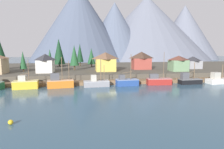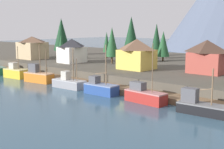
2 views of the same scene
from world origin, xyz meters
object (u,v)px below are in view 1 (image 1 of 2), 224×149
(fishing_boat_black, at_px, (189,80))
(fishing_boat_orange, at_px, (60,83))
(fishing_boat_white, at_px, (217,80))
(house_grey, at_px, (193,62))
(house_yellow, at_px, (105,61))
(house_red, at_px, (141,60))
(fishing_boat_grey, at_px, (96,83))
(conifer_centre, at_px, (23,60))
(conifer_near_left, at_px, (59,51))
(conifer_back_right, at_px, (0,52))
(conifer_back_left, at_px, (80,53))
(house_green, at_px, (178,63))
(conifer_mid_left, at_px, (91,56))
(channel_buoy, at_px, (11,122))
(fishing_boat_red, at_px, (158,81))
(fishing_boat_blue, at_px, (127,82))
(house_white, at_px, (45,63))
(conifer_mid_right, at_px, (50,57))
(conifer_near_right, at_px, (74,55))
(fishing_boat_yellow, at_px, (25,84))

(fishing_boat_black, bearing_deg, fishing_boat_orange, 176.04)
(fishing_boat_white, relative_size, house_grey, 1.19)
(house_yellow, relative_size, house_red, 0.99)
(house_yellow, xyz_separation_m, house_red, (14.85, 4.09, 0.05))
(fishing_boat_black, bearing_deg, fishing_boat_grey, 175.70)
(conifer_centre, bearing_deg, conifer_near_left, 64.12)
(house_grey, xyz_separation_m, conifer_back_right, (-77.34, 6.94, 4.43))
(fishing_boat_white, height_order, conifer_back_left, conifer_back_left)
(house_green, relative_size, conifer_near_left, 0.49)
(conifer_mid_left, height_order, channel_buoy, conifer_mid_left)
(house_green, bearing_deg, house_red, 145.60)
(fishing_boat_red, bearing_deg, fishing_boat_blue, -175.55)
(conifer_centre, bearing_deg, house_white, -20.60)
(fishing_boat_blue, height_order, conifer_mid_right, conifer_mid_right)
(conifer_back_right, bearing_deg, fishing_boat_black, -23.50)
(fishing_boat_black, relative_size, conifer_near_right, 0.74)
(conifer_back_left, xyz_separation_m, channel_buoy, (-8.47, -65.21, -8.34))
(fishing_boat_red, xyz_separation_m, house_white, (-34.88, 15.15, 4.58))
(fishing_boat_blue, xyz_separation_m, house_green, (22.13, 12.63, 4.23))
(fishing_boat_grey, relative_size, fishing_boat_black, 1.15)
(conifer_mid_right, bearing_deg, fishing_boat_orange, -76.32)
(house_yellow, xyz_separation_m, conifer_centre, (-29.13, 1.90, 0.61))
(fishing_boat_orange, height_order, house_red, house_red)
(fishing_boat_orange, relative_size, house_white, 1.25)
(conifer_near_right, bearing_deg, fishing_boat_yellow, -119.66)
(fishing_boat_white, xyz_separation_m, conifer_mid_left, (-37.09, 35.09, 6.20))
(house_green, xyz_separation_m, house_red, (-11.57, 7.92, 0.70))
(fishing_boat_grey, bearing_deg, house_green, 18.98)
(fishing_boat_blue, bearing_deg, conifer_mid_left, 101.04)
(house_red, relative_size, conifer_back_right, 0.60)
(fishing_boat_white, bearing_deg, channel_buoy, -161.37)
(fishing_boat_red, relative_size, house_green, 1.52)
(house_red, distance_m, conifer_near_left, 38.79)
(fishing_boat_white, bearing_deg, fishing_boat_yellow, 171.54)
(fishing_boat_white, relative_size, conifer_back_left, 0.71)
(house_white, height_order, conifer_near_left, conifer_near_left)
(fishing_boat_grey, xyz_separation_m, house_grey, (41.43, 20.91, 4.01))
(fishing_boat_blue, distance_m, house_green, 25.82)
(house_grey, distance_m, conifer_mid_right, 59.56)
(house_white, distance_m, conifer_back_left, 26.44)
(fishing_boat_blue, bearing_deg, fishing_boat_orange, 177.76)
(fishing_boat_yellow, bearing_deg, fishing_boat_orange, -5.70)
(conifer_centre, distance_m, channel_buoy, 46.35)
(fishing_boat_yellow, bearing_deg, conifer_mid_left, 55.74)
(house_white, bearing_deg, channel_buoy, -86.09)
(conifer_back_right, distance_m, conifer_centre, 14.98)
(fishing_boat_grey, distance_m, fishing_boat_black, 28.11)
(fishing_boat_white, height_order, house_green, house_green)
(conifer_mid_right, relative_size, conifer_centre, 1.11)
(fishing_boat_yellow, xyz_separation_m, fishing_boat_red, (37.30, 0.42, -0.10))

